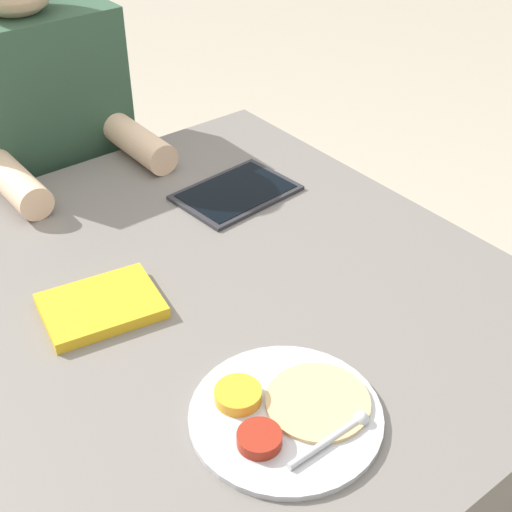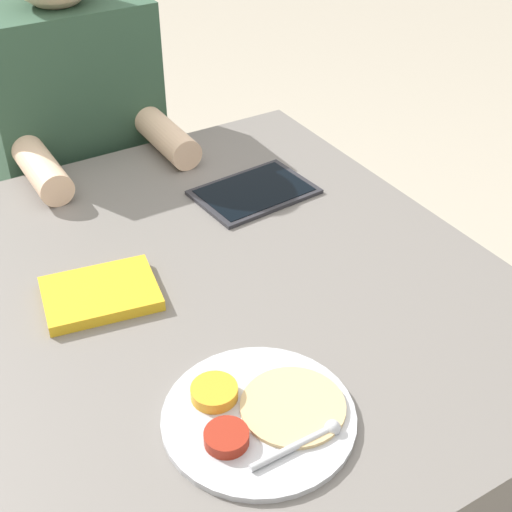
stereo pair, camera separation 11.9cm
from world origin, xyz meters
name	(u,v)px [view 2 (the right image)]	position (x,y,z in m)	size (l,w,h in m)	color
dining_table	(222,420)	(0.00, 0.00, 0.35)	(0.95, 1.09, 0.70)	slate
thali_tray	(259,415)	(-0.09, -0.30, 0.71)	(0.27, 0.27, 0.03)	#B7BABF
red_notebook	(101,294)	(-0.18, 0.06, 0.71)	(0.21, 0.17, 0.02)	silver
tablet_device	(254,192)	(0.21, 0.22, 0.71)	(0.25, 0.18, 0.01)	#28282D
person_diner	(87,186)	(-0.01, 0.68, 0.55)	(0.38, 0.41, 1.18)	black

